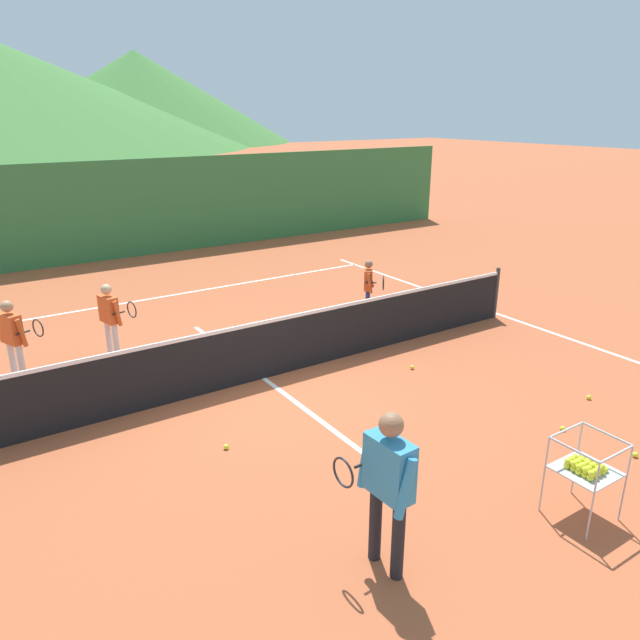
# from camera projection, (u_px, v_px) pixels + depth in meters

# --- Properties ---
(ground_plane) EXTENTS (120.00, 120.00, 0.00)m
(ground_plane) POSITION_uv_depth(u_px,v_px,m) (264.00, 378.00, 9.53)
(ground_plane) COLOR #B25633
(line_baseline_far) EXTENTS (11.21, 0.08, 0.01)m
(line_baseline_far) POSITION_uv_depth(u_px,v_px,m) (156.00, 298.00, 13.58)
(line_baseline_far) COLOR white
(line_baseline_far) RESTS_ON ground
(line_sideline_east) EXTENTS (0.08, 11.62, 0.01)m
(line_sideline_east) POSITION_uv_depth(u_px,v_px,m) (501.00, 315.00, 12.43)
(line_sideline_east) COLOR white
(line_sideline_east) RESTS_ON ground
(line_service_center) EXTENTS (0.08, 5.65, 0.01)m
(line_service_center) POSITION_uv_depth(u_px,v_px,m) (264.00, 378.00, 9.53)
(line_service_center) COLOR white
(line_service_center) RESTS_ON ground
(tennis_net) EXTENTS (10.82, 0.08, 1.05)m
(tennis_net) POSITION_uv_depth(u_px,v_px,m) (263.00, 349.00, 9.36)
(tennis_net) COLOR #333338
(tennis_net) RESTS_ON ground
(instructor) EXTENTS (0.45, 0.73, 1.62)m
(instructor) POSITION_uv_depth(u_px,v_px,m) (388.00, 478.00, 5.29)
(instructor) COLOR black
(instructor) RESTS_ON ground
(student_0) EXTENTS (0.59, 0.56, 1.35)m
(student_0) POSITION_uv_depth(u_px,v_px,m) (13.00, 334.00, 9.14)
(student_0) COLOR silver
(student_0) RESTS_ON ground
(student_1) EXTENTS (0.52, 0.57, 1.31)m
(student_1) POSITION_uv_depth(u_px,v_px,m) (110.00, 314.00, 10.08)
(student_1) COLOR silver
(student_1) RESTS_ON ground
(student_2) EXTENTS (0.42, 0.67, 1.20)m
(student_2) POSITION_uv_depth(u_px,v_px,m) (369.00, 283.00, 12.10)
(student_2) COLOR navy
(student_2) RESTS_ON ground
(ball_cart) EXTENTS (0.58, 0.58, 0.90)m
(ball_cart) POSITION_uv_depth(u_px,v_px,m) (586.00, 467.00, 6.12)
(ball_cart) COLOR #B7B7BC
(ball_cart) RESTS_ON ground
(tennis_ball_1) EXTENTS (0.07, 0.07, 0.07)m
(tennis_ball_1) POSITION_uv_depth(u_px,v_px,m) (412.00, 367.00, 9.86)
(tennis_ball_1) COLOR yellow
(tennis_ball_1) RESTS_ON ground
(tennis_ball_2) EXTENTS (0.07, 0.07, 0.07)m
(tennis_ball_2) POSITION_uv_depth(u_px,v_px,m) (635.00, 455.00, 7.37)
(tennis_ball_2) COLOR yellow
(tennis_ball_2) RESTS_ON ground
(tennis_ball_4) EXTENTS (0.07, 0.07, 0.07)m
(tennis_ball_4) POSITION_uv_depth(u_px,v_px,m) (589.00, 397.00, 8.83)
(tennis_ball_4) COLOR yellow
(tennis_ball_4) RESTS_ON ground
(tennis_ball_5) EXTENTS (0.07, 0.07, 0.07)m
(tennis_ball_5) POSITION_uv_depth(u_px,v_px,m) (384.00, 445.00, 7.58)
(tennis_ball_5) COLOR yellow
(tennis_ball_5) RESTS_ON ground
(tennis_ball_6) EXTENTS (0.07, 0.07, 0.07)m
(tennis_ball_6) POSITION_uv_depth(u_px,v_px,m) (226.00, 447.00, 7.54)
(tennis_ball_6) COLOR yellow
(tennis_ball_6) RESTS_ON ground
(tennis_ball_7) EXTENTS (0.07, 0.07, 0.07)m
(tennis_ball_7) POSITION_uv_depth(u_px,v_px,m) (563.00, 429.00, 7.97)
(tennis_ball_7) COLOR yellow
(tennis_ball_7) RESTS_ON ground
(windscreen_fence) EXTENTS (24.66, 0.08, 2.74)m
(windscreen_fence) POSITION_uv_depth(u_px,v_px,m) (100.00, 212.00, 16.50)
(windscreen_fence) COLOR #33753D
(windscreen_fence) RESTS_ON ground
(hill_0) EXTENTS (37.83, 37.83, 10.84)m
(hill_0) POSITION_uv_depth(u_px,v_px,m) (137.00, 97.00, 74.45)
(hill_0) COLOR #427A38
(hill_0) RESTS_ON ground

